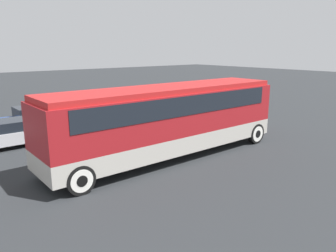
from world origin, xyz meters
name	(u,v)px	position (x,y,z in m)	size (l,w,h in m)	color
ground_plane	(168,157)	(0.00, 0.00, 0.00)	(120.00, 120.00, 0.00)	#26282B
tour_bus	(170,115)	(0.10, 0.00, 1.88)	(11.24, 2.59, 3.13)	#B7B2A8
parked_car_near	(38,118)	(-2.76, 8.68, 0.70)	(4.23, 1.90, 1.41)	navy
parked_car_mid	(19,132)	(-4.53, 6.14, 0.66)	(4.51, 1.80, 1.31)	#BCBCC1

